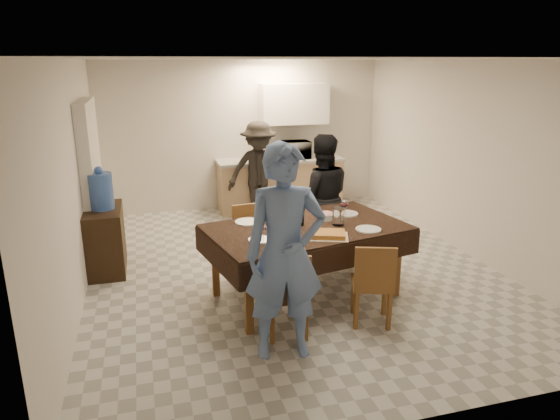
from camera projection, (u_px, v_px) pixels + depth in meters
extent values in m
cube|color=beige|center=(291.00, 268.00, 6.48)|extent=(5.00, 6.00, 0.02)
cube|color=white|center=(292.00, 59.00, 5.73)|extent=(5.00, 6.00, 0.02)
cube|color=beige|center=(243.00, 136.00, 8.87)|extent=(5.00, 0.02, 2.60)
cube|color=beige|center=(421.00, 260.00, 3.34)|extent=(5.00, 0.02, 2.60)
cube|color=beige|center=(74.00, 182.00, 5.46)|extent=(0.02, 6.00, 2.60)
cube|color=beige|center=(468.00, 159.00, 6.75)|extent=(0.02, 6.00, 2.60)
cube|color=silver|center=(92.00, 180.00, 6.66)|extent=(0.15, 1.40, 2.10)
cube|color=tan|center=(280.00, 185.00, 8.98)|extent=(2.20, 0.60, 0.86)
cube|color=#999894|center=(280.00, 160.00, 8.85)|extent=(2.24, 0.64, 0.05)
cube|color=white|center=(294.00, 104.00, 8.78)|extent=(1.20, 0.34, 0.70)
cube|color=black|center=(307.00, 228.00, 5.49)|extent=(2.34, 1.65, 0.04)
cube|color=brown|center=(306.00, 263.00, 5.61)|extent=(0.08, 0.08, 0.79)
cube|color=brown|center=(286.00, 294.00, 4.79)|extent=(0.44, 0.44, 0.05)
cube|color=brown|center=(292.00, 279.00, 4.56)|extent=(0.40, 0.08, 0.43)
cube|color=brown|center=(372.00, 283.00, 5.03)|extent=(0.51, 0.51, 0.05)
cube|color=brown|center=(381.00, 268.00, 4.79)|extent=(0.39, 0.17, 0.43)
cube|color=brown|center=(252.00, 242.00, 6.18)|extent=(0.44, 0.44, 0.05)
cube|color=brown|center=(255.00, 229.00, 5.95)|extent=(0.40, 0.08, 0.42)
cube|color=brown|center=(321.00, 236.00, 6.41)|extent=(0.43, 0.43, 0.05)
cube|color=brown|center=(326.00, 223.00, 6.19)|extent=(0.39, 0.08, 0.41)
cube|color=black|center=(106.00, 240.00, 6.31)|extent=(0.44, 0.88, 0.82)
cylinder|color=#3F6AC7|center=(101.00, 191.00, 6.13)|extent=(0.30, 0.30, 0.45)
cylinder|color=white|center=(338.00, 216.00, 5.50)|extent=(0.13, 0.13, 0.20)
cube|color=#BC8B37|center=(327.00, 234.00, 5.15)|extent=(0.51, 0.44, 0.05)
cylinder|color=silver|center=(326.00, 216.00, 5.72)|extent=(0.18, 0.18, 0.07)
cylinder|color=silver|center=(295.00, 218.00, 5.73)|extent=(0.19, 0.19, 0.03)
cylinder|color=silver|center=(260.00, 240.00, 5.05)|extent=(0.24, 0.24, 0.01)
cylinder|color=silver|center=(368.00, 229.00, 5.36)|extent=(0.27, 0.27, 0.02)
cylinder|color=silver|center=(248.00, 222.00, 5.61)|extent=(0.29, 0.29, 0.02)
cylinder|color=silver|center=(347.00, 214.00, 5.92)|extent=(0.27, 0.27, 0.02)
imported|color=white|center=(294.00, 150.00, 8.87)|extent=(0.55, 0.37, 0.30)
imported|color=#5E7BB5|center=(285.00, 253.00, 4.34)|extent=(0.76, 0.55, 1.94)
imported|color=black|center=(321.00, 198.00, 6.59)|extent=(0.92, 0.78, 1.69)
imported|color=black|center=(259.00, 171.00, 8.33)|extent=(1.06, 0.61, 1.64)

